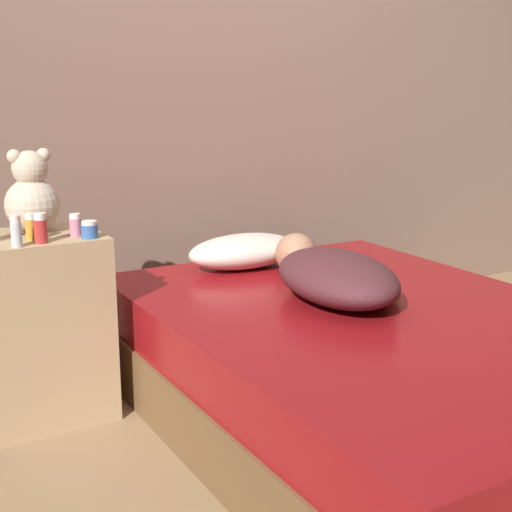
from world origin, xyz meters
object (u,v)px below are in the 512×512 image
Objects in this scene: pillow at (244,251)px; bottle_amber at (31,227)px; bottle_pink at (75,225)px; bottle_red at (41,229)px; bottle_clear at (16,232)px; teddy_bear at (32,196)px; bottle_blue at (90,230)px; person_lying at (333,274)px.

bottle_amber reaches higher than pillow.
bottle_red is (-0.13, -0.05, 0.01)m from bottle_pink.
bottle_clear is (-0.21, -0.08, 0.01)m from bottle_pink.
teddy_bear is 4.97× the size of bottle_blue.
bottle_pink is (0.10, -0.14, -0.09)m from teddy_bear.
teddy_bear is 0.21m from bottle_red.
teddy_bear is 2.95× the size of bottle_red.
bottle_pink is at bearing -2.55° from bottle_amber.
bottle_amber is (-0.17, 0.06, 0.01)m from bottle_blue.
bottle_pink is at bearing 166.78° from person_lying.
teddy_bear is at bearing 73.46° from bottle_amber.
bottle_clear reaches higher than pillow.
bottle_amber is (-0.87, -0.16, 0.21)m from pillow.
bottle_blue is at bearing -55.50° from teddy_bear.
bottle_pink is at bearing -167.25° from pillow.
teddy_bear is 0.16m from bottle_amber.
bottle_red is at bearing -96.82° from teddy_bear.
person_lying is (0.06, -0.52, 0.01)m from pillow.
person_lying is at bearing -21.16° from bottle_amber.
teddy_bear is 0.25m from bottle_clear.
person_lying is 7.70× the size of bottle_clear.
pillow is at bearing 14.47° from bottle_clear.
pillow is at bearing 12.75° from bottle_pink.
pillow is 0.99m from bottle_clear.
teddy_bear is 3.24× the size of bottle_amber.
bottle_pink is 0.14m from bottle_amber.
bottle_pink is (-0.73, -0.17, 0.21)m from pillow.
bottle_blue is (-0.76, 0.30, 0.18)m from person_lying.
bottle_amber is (-0.94, 0.36, 0.20)m from person_lying.
bottle_red is at bearing 172.79° from person_lying.
teddy_bear is 0.19m from bottle_pink.
person_lying is 1.06m from bottle_clear.
teddy_bear is (-0.83, -0.03, 0.29)m from pillow.
bottle_clear is at bearing -164.59° from bottle_red.
bottle_pink is 0.14m from bottle_red.
bottle_amber is at bearing -106.54° from teddy_bear.
teddy_bear is at bearing 162.20° from person_lying.
person_lying is 0.99m from bottle_red.
bottle_red is 1.10× the size of bottle_amber.
bottle_red is 0.96× the size of bottle_clear.
bottle_red is at bearing 15.41° from bottle_clear.
person_lying is at bearing -83.10° from pillow.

